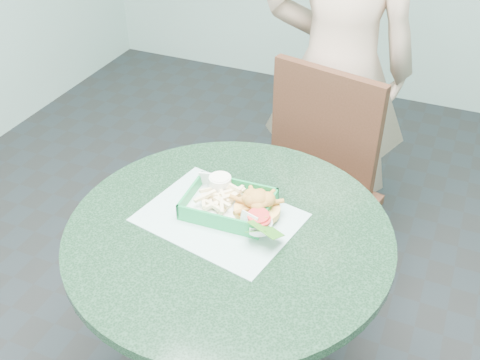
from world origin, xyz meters
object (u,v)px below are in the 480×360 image
at_px(cafe_table, 230,277).
at_px(sauce_ramekin, 221,187).
at_px(diner_person, 340,49).
at_px(food_basket, 229,212).
at_px(dining_chair, 313,177).
at_px(crab_sandwich, 257,209).

relative_size(cafe_table, sauce_ramekin, 13.76).
relative_size(diner_person, food_basket, 7.55).
height_order(cafe_table, diner_person, diner_person).
xyz_separation_m(dining_chair, diner_person, (-0.02, 0.34, 0.39)).
bearing_deg(food_basket, dining_chair, 81.15).
relative_size(dining_chair, food_basket, 3.82).
xyz_separation_m(cafe_table, food_basket, (-0.03, 0.07, 0.19)).
xyz_separation_m(food_basket, sauce_ramekin, (-0.05, 0.06, 0.04)).
distance_m(dining_chair, sauce_ramekin, 0.60).
relative_size(cafe_table, crab_sandwich, 6.93).
bearing_deg(diner_person, dining_chair, 82.53).
bearing_deg(sauce_ramekin, cafe_table, -57.83).
bearing_deg(dining_chair, sauce_ramekin, -92.01).
bearing_deg(crab_sandwich, cafe_table, -124.56).
relative_size(dining_chair, sauce_ramekin, 14.01).
height_order(diner_person, food_basket, diner_person).
bearing_deg(dining_chair, diner_person, 106.75).
distance_m(cafe_table, crab_sandwich, 0.24).
height_order(dining_chair, sauce_ramekin, dining_chair).
height_order(cafe_table, food_basket, food_basket).
bearing_deg(diner_person, food_basket, 74.61).
distance_m(cafe_table, sauce_ramekin, 0.27).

